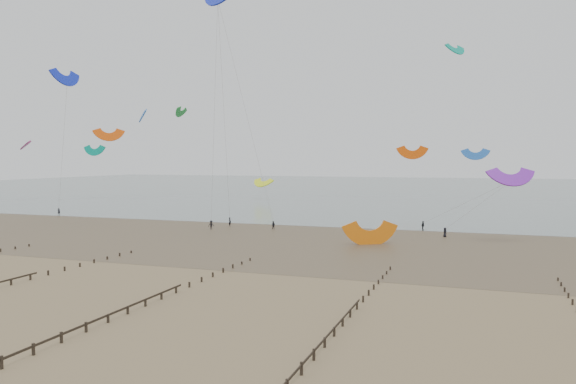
{
  "coord_description": "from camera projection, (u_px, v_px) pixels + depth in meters",
  "views": [
    {
      "loc": [
        32.23,
        -53.96,
        13.12
      ],
      "look_at": [
        3.59,
        28.0,
        8.0
      ],
      "focal_mm": 35.0,
      "sensor_mm": 36.0,
      "label": 1
    }
  ],
  "objects": [
    {
      "name": "ground",
      "position": [
        174.0,
        277.0,
        62.23
      ],
      "size": [
        500.0,
        500.0,
        0.0
      ],
      "primitive_type": "plane",
      "color": "brown",
      "rests_on": "ground"
    },
    {
      "name": "sea_and_shore",
      "position": [
        258.0,
        236.0,
        95.99
      ],
      "size": [
        500.0,
        665.0,
        0.03
      ],
      "color": "#475654",
      "rests_on": "ground"
    },
    {
      "name": "groynes",
      "position": [
        91.0,
        324.0,
        42.94
      ],
      "size": [
        72.16,
        50.16,
        1.0
      ],
      "color": "black",
      "rests_on": "ground"
    },
    {
      "name": "kitesurfer_lead",
      "position": [
        230.0,
        222.0,
        109.44
      ],
      "size": [
        0.77,
        0.72,
        1.76
      ],
      "primitive_type": "imported",
      "rotation": [
        0.0,
        0.0,
        2.5
      ],
      "color": "black",
      "rests_on": "ground"
    },
    {
      "name": "kitesurfers",
      "position": [
        492.0,
        230.0,
        96.43
      ],
      "size": [
        148.23,
        16.79,
        1.89
      ],
      "color": "black",
      "rests_on": "ground"
    },
    {
      "name": "grounded_kite",
      "position": [
        370.0,
        244.0,
        86.06
      ],
      "size": [
        9.3,
        8.74,
        4.06
      ],
      "primitive_type": null,
      "rotation": [
        1.54,
        0.0,
        0.54
      ],
      "color": "orange",
      "rests_on": "ground"
    },
    {
      "name": "kites_airborne",
      "position": [
        299.0,
        131.0,
        151.51
      ],
      "size": [
        254.72,
        115.78,
        40.49
      ],
      "color": "#1226D8",
      "rests_on": "ground"
    }
  ]
}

